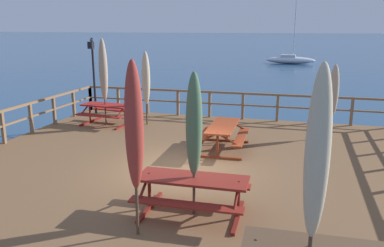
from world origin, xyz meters
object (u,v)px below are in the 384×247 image
Objects in this scene: picnic_table_front_left at (223,132)px; patio_umbrella_short_back at (134,127)px; lamp_post_hooked at (93,65)px; picnic_table_back_right at (193,187)px; patio_umbrella_tall_mid_left at (334,92)px; patio_umbrella_tall_front at (317,155)px; sailboat_distant at (290,60)px; patio_umbrella_short_mid at (146,79)px; patio_umbrella_tall_back_left at (194,126)px; patio_umbrella_tall_mid_right at (103,70)px; picnic_table_front_right at (107,110)px.

picnic_table_front_left is 5.60m from patio_umbrella_short_back.
picnic_table_back_right is at bearing -50.44° from lamp_post_hooked.
picnic_table_front_left is 7.33m from lamp_post_hooked.
patio_umbrella_tall_mid_left is at bearing -7.38° from lamp_post_hooked.
sailboat_distant is at bearing 92.06° from patio_umbrella_tall_front.
sailboat_distant is (4.18, 37.81, -2.14)m from patio_umbrella_short_mid.
sailboat_distant is at bearing 89.34° from picnic_table_back_right.
patio_umbrella_tall_mid_left is (0.81, 8.63, -0.49)m from patio_umbrella_tall_front.
patio_umbrella_tall_back_left is 0.88× the size of patio_umbrella_tall_front.
lamp_post_hooked is (-6.24, 3.52, 1.55)m from picnic_table_front_left.
picnic_table_front_left is at bearing 111.01° from patio_umbrella_tall_front.
patio_umbrella_tall_back_left is at bearing -86.48° from picnic_table_front_left.
picnic_table_back_right is 7.74m from patio_umbrella_short_mid.
patio_umbrella_tall_mid_right reaches higher than patio_umbrella_short_mid.
patio_umbrella_tall_back_left is (0.27, -4.30, 1.25)m from picnic_table_front_left.
picnic_table_front_right is 11.22m from patio_umbrella_tall_front.
patio_umbrella_tall_mid_right is at bearing 131.50° from patio_umbrella_tall_front.
picnic_table_front_left is 0.67× the size of patio_umbrella_tall_front.
picnic_table_back_right is at bearing 137.49° from patio_umbrella_tall_front.
patio_umbrella_tall_back_left is 0.89× the size of lamp_post_hooked.
sailboat_distant is (5.67, 38.17, -0.94)m from picnic_table_front_right.
picnic_table_front_right is at bearing 129.04° from picnic_table_back_right.
picnic_table_front_left is 4.10m from patio_umbrella_tall_mid_left.
picnic_table_front_left is at bearing -29.40° from lamp_post_hooked.
patio_umbrella_short_mid is at bearing 179.24° from patio_umbrella_tall_mid_left.
patio_umbrella_short_back is (4.49, -7.43, -0.07)m from patio_umbrella_tall_mid_right.
picnic_table_front_left is 0.78× the size of patio_umbrella_short_mid.
patio_umbrella_tall_mid_left is at bearing 35.15° from picnic_table_front_left.
patio_umbrella_tall_front is at bearing -87.94° from sailboat_distant.
patio_umbrella_tall_mid_right is at bearing 164.00° from picnic_table_front_right.
patio_umbrella_tall_back_left is at bearing -90.64° from sailboat_distant.
patio_umbrella_tall_front is (2.44, -6.34, 1.50)m from picnic_table_front_left.
patio_umbrella_tall_front is at bearing -48.71° from picnic_table_front_right.
patio_umbrella_short_mid is at bearing -96.30° from sailboat_distant.
picnic_table_back_right is at bearing -50.66° from patio_umbrella_tall_mid_right.
patio_umbrella_tall_front reaches higher than patio_umbrella_tall_mid_left.
lamp_post_hooked is at bearing 158.01° from patio_umbrella_short_mid.
patio_umbrella_short_back is (-0.75, -1.09, 0.19)m from patio_umbrella_tall_back_left.
picnic_table_front_left is at bearing 93.27° from picnic_table_back_right.
picnic_table_front_right is 0.71× the size of patio_umbrella_tall_back_left.
patio_umbrella_tall_mid_left is at bearing -86.25° from sailboat_distant.
picnic_table_back_right is 0.68× the size of patio_umbrella_tall_front.
patio_umbrella_tall_mid_right is (-4.98, 2.04, 1.50)m from picnic_table_front_left.
patio_umbrella_tall_mid_right reaches higher than patio_umbrella_short_back.
picnic_table_front_right is at bearing 120.80° from patio_umbrella_short_back.
patio_umbrella_tall_mid_right is 1.94m from lamp_post_hooked.
picnic_table_back_right is (5.15, -6.35, 0.01)m from picnic_table_front_right.
picnic_table_back_right is 8.38m from patio_umbrella_tall_mid_right.
picnic_table_back_right is 3.32m from patio_umbrella_tall_front.
patio_umbrella_tall_front is at bearing -43.21° from patio_umbrella_tall_back_left.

